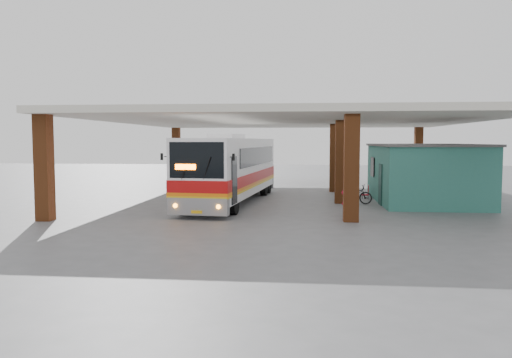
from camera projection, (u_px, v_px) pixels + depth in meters
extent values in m
plane|color=#515154|center=(281.00, 210.00, 23.58)|extent=(90.00, 90.00, 0.00)
cube|color=brown|center=(351.00, 168.00, 20.15)|extent=(0.60, 0.60, 4.35)
cube|color=brown|center=(341.00, 162.00, 26.10)|extent=(0.60, 0.60, 4.35)
cube|color=brown|center=(334.00, 158.00, 32.05)|extent=(0.60, 0.60, 4.35)
cube|color=brown|center=(44.00, 168.00, 20.39)|extent=(0.60, 0.60, 4.35)
cube|color=brown|center=(176.00, 154.00, 41.22)|extent=(0.60, 0.60, 4.35)
cube|color=brown|center=(418.00, 155.00, 39.30)|extent=(0.60, 0.60, 4.35)
cube|color=silver|center=(295.00, 120.00, 29.64)|extent=(21.00, 23.00, 0.30)
cube|color=#2E756A|center=(424.00, 174.00, 26.70)|extent=(5.00, 8.00, 3.00)
cube|color=#515151|center=(425.00, 145.00, 26.58)|extent=(5.20, 8.20, 0.12)
cube|color=#133630|center=(380.00, 184.00, 25.49)|extent=(0.08, 0.95, 2.10)
cube|color=black|center=(373.00, 167.00, 28.41)|extent=(0.08, 1.20, 1.00)
cube|color=black|center=(372.00, 167.00, 28.42)|extent=(0.04, 1.30, 1.10)
cube|color=white|center=(232.00, 166.00, 26.43)|extent=(3.66, 12.51, 2.88)
cube|color=white|center=(227.00, 137.00, 25.30)|extent=(1.50, 3.18, 0.26)
cube|color=gray|center=(198.00, 206.00, 20.68)|extent=(2.61, 0.64, 0.72)
cube|color=#B50C0D|center=(232.00, 176.00, 26.47)|extent=(3.70, 12.51, 0.51)
cube|color=orange|center=(232.00, 183.00, 26.49)|extent=(3.70, 12.51, 0.13)
cube|color=#EBAF13|center=(232.00, 185.00, 26.50)|extent=(3.70, 12.51, 0.10)
cube|color=black|center=(197.00, 160.00, 20.39)|extent=(2.32, 0.31, 1.49)
cube|color=black|center=(212.00, 156.00, 27.43)|extent=(0.87, 9.21, 0.92)
cube|color=black|center=(259.00, 156.00, 26.95)|extent=(0.87, 9.21, 0.92)
cube|color=#FF5905|center=(186.00, 167.00, 20.44)|extent=(0.87, 0.13, 0.23)
sphere|color=orange|center=(175.00, 206.00, 20.64)|extent=(0.18, 0.18, 0.18)
sphere|color=orange|center=(218.00, 207.00, 20.29)|extent=(0.18, 0.18, 0.18)
cube|color=#EBAF13|center=(197.00, 212.00, 20.47)|extent=(0.46, 0.07, 0.12)
cylinder|color=black|center=(186.00, 202.00, 22.52)|extent=(0.42, 1.05, 1.03)
cylinder|color=black|center=(233.00, 203.00, 22.10)|extent=(0.42, 1.05, 1.03)
cylinder|color=black|center=(228.00, 186.00, 30.26)|extent=(0.42, 1.05, 1.03)
cylinder|color=black|center=(264.00, 187.00, 29.85)|extent=(0.42, 1.05, 1.03)
cylinder|color=black|center=(233.00, 184.00, 31.57)|extent=(0.42, 1.05, 1.03)
cylinder|color=black|center=(268.00, 185.00, 31.16)|extent=(0.42, 1.05, 1.03)
imported|color=black|center=(353.00, 194.00, 25.98)|extent=(2.05, 1.20, 1.02)
imported|color=red|center=(347.00, 198.00, 21.89)|extent=(0.62, 0.48, 1.52)
cube|color=#B51321|center=(365.00, 195.00, 28.35)|extent=(0.45, 0.45, 0.06)
cube|color=#B51321|center=(368.00, 190.00, 28.29)|extent=(0.10, 0.40, 0.57)
cylinder|color=black|center=(362.00, 197.00, 28.24)|extent=(0.03, 0.03, 0.19)
cylinder|color=black|center=(368.00, 197.00, 28.17)|extent=(0.03, 0.03, 0.19)
cylinder|color=black|center=(362.00, 196.00, 28.56)|extent=(0.03, 0.03, 0.19)
cylinder|color=black|center=(368.00, 197.00, 28.48)|extent=(0.03, 0.03, 0.19)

